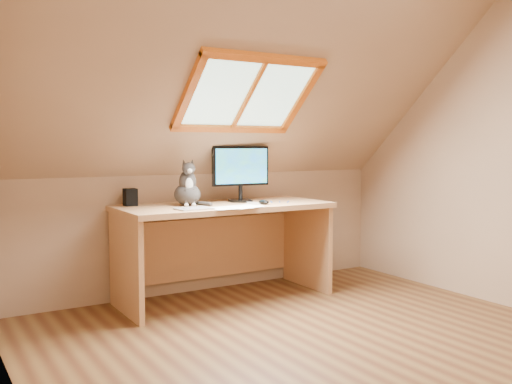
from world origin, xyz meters
TOP-DOWN VIEW (x-y plane):
  - ground at (0.00, 0.00)m, footprint 3.50×3.50m
  - room_shell at (0.00, -0.09)m, footprint 3.52×3.52m
  - desk at (-0.02, 1.45)m, footprint 1.70×0.74m
  - monitor at (0.18, 1.47)m, footprint 0.50×0.21m
  - cat at (-0.32, 1.43)m, footprint 0.24×0.28m
  - desk_speaker at (-0.71, 1.63)m, footprint 0.09×0.09m
  - graphics_tablet at (-0.39, 1.16)m, footprint 0.26×0.19m
  - mouse at (0.23, 1.19)m, footprint 0.07×0.12m
  - papers at (-0.05, 1.12)m, footprint 0.35×0.30m
  - cables at (0.31, 1.26)m, footprint 0.51×0.26m

SIDE VIEW (x-z plane):
  - ground at x=0.00m, z-range 0.00..0.00m
  - desk at x=-0.02m, z-range 0.16..0.93m
  - papers at x=-0.05m, z-range 0.78..0.78m
  - cables at x=0.31m, z-range 0.78..0.78m
  - graphics_tablet at x=-0.39m, z-range 0.78..0.79m
  - mouse at x=0.23m, z-range 0.78..0.81m
  - desk_speaker at x=-0.71m, z-range 0.78..0.91m
  - cat at x=-0.32m, z-range 0.72..1.09m
  - monitor at x=0.18m, z-range 0.81..1.27m
  - room_shell at x=0.00m, z-range 0.23..2.64m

